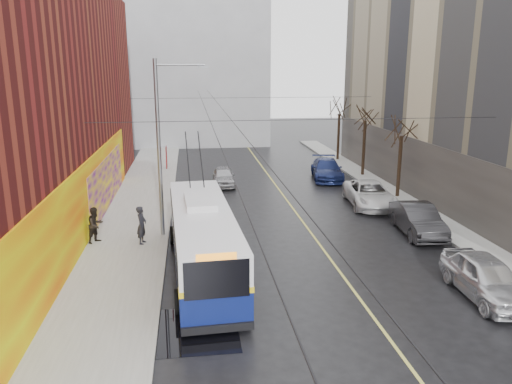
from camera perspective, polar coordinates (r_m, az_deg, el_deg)
ground at (r=17.96m, az=8.97°, el=-14.71°), size 140.00×140.00×0.00m
sidewalk_left at (r=28.54m, az=-13.79°, el=-3.70°), size 4.00×60.00×0.15m
sidewalk_right at (r=31.49m, az=18.65°, el=-2.36°), size 2.00×60.00×0.15m
lane_line at (r=30.92m, az=4.39°, el=-2.08°), size 0.12×50.00×0.01m
building_far at (r=60.04m, az=-9.01°, el=14.34°), size 20.50×12.10×18.00m
streetlight_pole at (r=25.36m, az=-10.69°, el=5.35°), size 2.65×0.60×9.00m
catenary_wires at (r=29.98m, az=-3.37°, el=9.58°), size 18.00×60.00×0.22m
tree_near at (r=34.13m, az=16.38°, el=7.44°), size 3.20×3.20×6.40m
tree_mid at (r=40.57m, az=12.43°, el=9.05°), size 3.20×3.20×6.68m
tree_far at (r=47.21m, az=9.54°, el=9.71°), size 3.20×3.20×6.57m
puddle at (r=17.54m, az=-6.88°, el=-15.37°), size 2.83×3.22×0.01m
pigeons_flying at (r=25.63m, az=-0.66°, el=9.62°), size 1.82×1.42×0.72m
trolleybus at (r=21.49m, az=-6.11°, el=-5.30°), size 3.13×11.45×5.37m
parked_car_a at (r=21.18m, az=24.81°, el=-8.86°), size 2.10×4.82×1.62m
parked_car_b at (r=27.61m, az=17.98°, el=-3.02°), size 2.10×4.98×1.60m
parked_car_c at (r=32.44m, az=12.83°, el=-0.23°), size 3.11×5.76×1.54m
parked_car_d at (r=39.57m, az=8.10°, el=2.58°), size 3.00×5.70×1.57m
following_car at (r=37.22m, az=-3.72°, el=1.80°), size 1.75×4.09×1.38m
pedestrian_a at (r=25.07m, az=-12.94°, el=-3.70°), size 0.58×0.76×1.89m
pedestrian_b at (r=25.83m, az=-17.87°, el=-3.60°), size 1.07×1.11×1.80m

